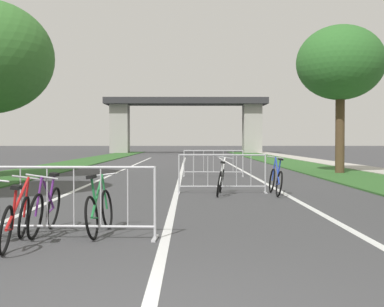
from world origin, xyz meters
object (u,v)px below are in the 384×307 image
object	(u,v)px
bicycle_blue_4	(276,180)
bicycle_green_5	(99,210)
crowd_barrier_nearest	(74,203)
bicycle_red_1	(16,220)
bicycle_white_2	(221,181)
bicycle_purple_3	(45,209)
crowd_barrier_third	(213,163)
tree_right_pine_far	(340,63)
crowd_barrier_second	(222,174)

from	to	relation	value
bicycle_blue_4	bicycle_green_5	xyz separation A→B (m)	(-3.63, -5.63, -0.01)
crowd_barrier_nearest	bicycle_red_1	distance (m)	0.86
bicycle_white_2	bicycle_purple_3	bearing A→B (deg)	-110.97
bicycle_purple_3	crowd_barrier_nearest	bearing A→B (deg)	142.49
crowd_barrier_third	bicycle_green_5	xyz separation A→B (m)	(-2.33, -12.57, -0.16)
crowd_barrier_third	tree_right_pine_far	bearing A→B (deg)	16.54
crowd_barrier_third	bicycle_blue_4	xyz separation A→B (m)	(1.30, -6.94, -0.14)
crowd_barrier_third	bicycle_blue_4	world-z (taller)	crowd_barrier_third
crowd_barrier_third	crowd_barrier_second	bearing A→B (deg)	-90.65
tree_right_pine_far	crowd_barrier_nearest	size ratio (longest dim) A/B	2.63
crowd_barrier_second	bicycle_green_5	world-z (taller)	crowd_barrier_second
crowd_barrier_third	bicycle_green_5	bearing A→B (deg)	-100.49
bicycle_red_1	bicycle_purple_3	world-z (taller)	bicycle_purple_3
bicycle_red_1	bicycle_white_2	distance (m)	7.24
bicycle_red_1	tree_right_pine_far	bearing A→B (deg)	53.03
bicycle_red_1	crowd_barrier_nearest	bearing A→B (deg)	32.20
crowd_barrier_second	bicycle_red_1	size ratio (longest dim) A/B	1.39
tree_right_pine_far	crowd_barrier_second	distance (m)	10.71
bicycle_green_5	tree_right_pine_far	bearing A→B (deg)	64.92
crowd_barrier_third	crowd_barrier_nearest	bearing A→B (deg)	-101.45
crowd_barrier_third	bicycle_red_1	xyz separation A→B (m)	(-3.28, -13.49, -0.16)
crowd_barrier_second	bicycle_purple_3	world-z (taller)	crowd_barrier_second
tree_right_pine_far	bicycle_white_2	distance (m)	11.17
bicycle_green_5	bicycle_blue_4	bearing A→B (deg)	61.01
bicycle_purple_3	bicycle_red_1	bearing A→B (deg)	82.39
bicycle_red_1	bicycle_blue_4	xyz separation A→B (m)	(4.58, 6.55, 0.02)
crowd_barrier_third	bicycle_purple_3	bearing A→B (deg)	-104.08
crowd_barrier_second	bicycle_green_5	size ratio (longest dim) A/B	1.50
tree_right_pine_far	bicycle_white_2	world-z (taller)	tree_right_pine_far
bicycle_blue_4	bicycle_green_5	size ratio (longest dim) A/B	1.10
bicycle_red_1	bicycle_blue_4	distance (m)	7.99
bicycle_purple_3	bicycle_white_2	bearing A→B (deg)	-117.96
crowd_barrier_second	bicycle_red_1	distance (m)	7.71
bicycle_white_2	bicycle_green_5	distance (m)	6.02
tree_right_pine_far	bicycle_white_2	bearing A→B (deg)	-123.31
tree_right_pine_far	crowd_barrier_second	world-z (taller)	tree_right_pine_far
crowd_barrier_third	bicycle_white_2	xyz separation A→B (m)	(-0.14, -6.96, -0.14)
crowd_barrier_nearest	bicycle_red_1	world-z (taller)	crowd_barrier_nearest
crowd_barrier_second	crowd_barrier_third	world-z (taller)	same
tree_right_pine_far	crowd_barrier_nearest	xyz separation A→B (m)	(-8.13, -14.60, -4.21)
crowd_barrier_third	bicycle_red_1	distance (m)	13.89
crowd_barrier_nearest	crowd_barrier_third	distance (m)	13.22
crowd_barrier_nearest	crowd_barrier_second	size ratio (longest dim) A/B	1.01
tree_right_pine_far	bicycle_green_5	xyz separation A→B (m)	(-7.84, -14.21, -4.37)
bicycle_blue_4	bicycle_white_2	bearing A→B (deg)	-179.28
bicycle_white_2	bicycle_purple_3	xyz separation A→B (m)	(-3.01, -5.59, -0.00)
crowd_barrier_third	bicycle_purple_3	distance (m)	12.94
bicycle_blue_4	crowd_barrier_second	bearing A→B (deg)	161.29
bicycle_white_2	bicycle_green_5	xyz separation A→B (m)	(-2.19, -5.61, -0.01)
tree_right_pine_far	crowd_barrier_third	distance (m)	7.12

